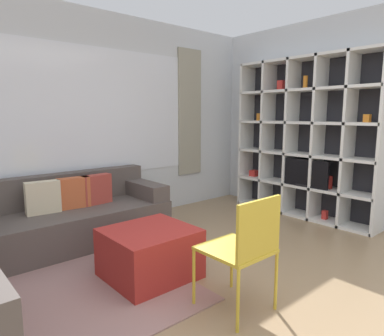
% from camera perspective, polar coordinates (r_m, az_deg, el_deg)
% --- Properties ---
extents(ground_plane, '(16.00, 16.00, 0.00)m').
position_cam_1_polar(ground_plane, '(2.65, 16.60, -24.01)').
color(ground_plane, '#9E7F5B').
extents(wall_back, '(6.25, 0.11, 2.70)m').
position_cam_1_polar(wall_back, '(4.53, -16.13, 7.72)').
color(wall_back, silver).
rests_on(wall_back, ground_plane).
extents(wall_right, '(0.07, 4.13, 2.70)m').
position_cam_1_polar(wall_right, '(5.18, 18.93, 7.62)').
color(wall_right, silver).
rests_on(wall_right, ground_plane).
extents(area_rug, '(2.00, 1.86, 0.01)m').
position_cam_1_polar(area_rug, '(3.09, -22.36, -19.10)').
color(area_rug, gray).
rests_on(area_rug, ground_plane).
extents(shelving_unit, '(0.35, 2.09, 2.19)m').
position_cam_1_polar(shelving_unit, '(5.00, 18.36, 4.56)').
color(shelving_unit, '#232328').
rests_on(shelving_unit, ground_plane).
extents(couch_main, '(2.17, 0.84, 0.75)m').
position_cam_1_polar(couch_main, '(4.05, -20.00, -7.93)').
color(couch_main, '#564C47').
rests_on(couch_main, ground_plane).
extents(ottoman, '(0.72, 0.68, 0.44)m').
position_cam_1_polar(ottoman, '(3.12, -7.07, -13.90)').
color(ottoman, '#A82823').
rests_on(ottoman, ground_plane).
extents(folding_chair, '(0.44, 0.46, 0.86)m').
position_cam_1_polar(folding_chair, '(2.50, 8.75, -12.44)').
color(folding_chair, gold).
rests_on(folding_chair, ground_plane).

